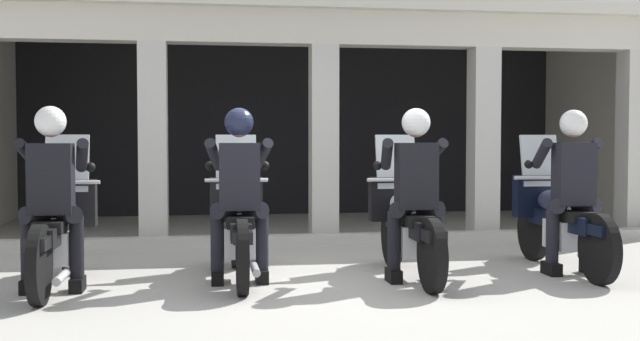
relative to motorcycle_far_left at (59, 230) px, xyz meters
The scene contains 11 objects.
ground_plane 3.76m from the motorcycle_far_left, 50.22° to the left, with size 80.00×80.00×0.00m, color #A8A59E.
station_building 5.69m from the motorcycle_far_left, 59.38° to the left, with size 9.77×3.98×3.11m.
kerb_strip 3.65m from the motorcycle_far_left, 39.21° to the left, with size 9.27×0.24×0.12m, color #B7B5AD.
motorcycle_far_left is the anchor object (origin of this frame).
police_officer_far_left 0.52m from the motorcycle_far_left, 90.26° to the right, with size 0.63×0.61×1.58m.
motorcycle_center_left 1.60m from the motorcycle_far_left, ahead, with size 0.62×2.04×1.35m.
police_officer_center_left 1.65m from the motorcycle_far_left, ahead, with size 0.63×0.61×1.58m.
motorcycle_center_right 3.18m from the motorcycle_far_left, ahead, with size 0.62×2.04×1.35m.
police_officer_center_right 3.22m from the motorcycle_far_left, ahead, with size 0.63×0.61×1.58m.
motorcycle_far_right 4.78m from the motorcycle_far_left, ahead, with size 0.62×2.04×1.35m.
police_officer_far_right 4.79m from the motorcycle_far_left, ahead, with size 0.63×0.61×1.58m.
Camera 1 is at (-1.08, -6.87, 1.32)m, focal length 42.88 mm.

